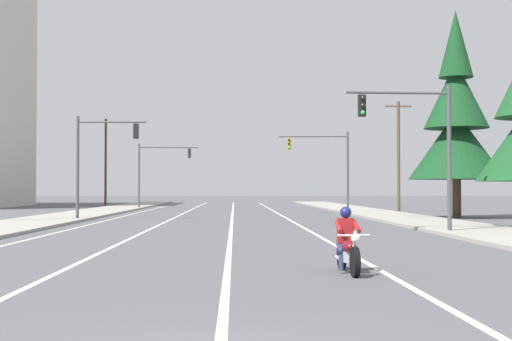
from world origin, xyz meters
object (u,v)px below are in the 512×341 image
traffic_signal_near_left (97,152)px  utility_pole_right_far (398,154)px  traffic_signal_near_right (420,136)px  traffic_signal_mid_left (157,165)px  conifer_tree_right_verge_far (456,122)px  utility_pole_left_far (106,161)px  motorcycle_with_rider (347,246)px  traffic_signal_mid_right (327,159)px

traffic_signal_near_left → utility_pole_right_far: 26.10m
traffic_signal_near_right → traffic_signal_mid_left: size_ratio=1.00×
traffic_signal_mid_left → conifer_tree_right_verge_far: conifer_tree_right_verge_far is taller
traffic_signal_mid_left → utility_pole_left_far: size_ratio=0.64×
traffic_signal_near_right → conifer_tree_right_verge_far: bearing=68.3°
motorcycle_with_rider → utility_pole_right_far: utility_pole_right_far is taller
motorcycle_with_rider → traffic_signal_near_right: size_ratio=0.35×
motorcycle_with_rider → utility_pole_right_far: (10.72, 42.73, 4.09)m
traffic_signal_near_left → traffic_signal_mid_right: bearing=37.2°
motorcycle_with_rider → utility_pole_left_far: 68.46m
traffic_signal_mid_right → traffic_signal_near_left: bearing=-142.8°
traffic_signal_near_left → conifer_tree_right_verge_far: 22.67m
utility_pole_left_far → conifer_tree_right_verge_far: 45.72m
traffic_signal_mid_left → utility_pole_right_far: 23.73m
motorcycle_with_rider → conifer_tree_right_verge_far: 33.20m
traffic_signal_near_right → traffic_signal_mid_right: 25.20m
motorcycle_with_rider → traffic_signal_mid_right: (4.53, 39.31, 3.54)m
traffic_signal_near_left → conifer_tree_right_verge_far: (22.41, 2.77, 2.09)m
motorcycle_with_rider → utility_pole_left_far: utility_pole_left_far is taller
traffic_signal_mid_right → traffic_signal_near_right: bearing=-88.5°
utility_pole_left_far → utility_pole_right_far: bearing=-40.4°
traffic_signal_mid_right → utility_pole_left_far: size_ratio=0.64×
traffic_signal_near_right → traffic_signal_mid_left: bearing=110.6°
traffic_signal_near_left → traffic_signal_mid_right: 19.08m
traffic_signal_near_right → traffic_signal_near_left: size_ratio=1.00×
motorcycle_with_rider → traffic_signal_mid_right: bearing=83.4°
conifer_tree_right_verge_far → utility_pole_right_far: bearing=94.8°
motorcycle_with_rider → traffic_signal_near_left: 29.96m
traffic_signal_near_left → utility_pole_left_far: bearing=99.2°
traffic_signal_mid_right → conifer_tree_right_verge_far: bearing=-50.6°
traffic_signal_mid_right → conifer_tree_right_verge_far: (7.20, -8.76, 2.01)m
conifer_tree_right_verge_far → traffic_signal_near_right: bearing=-111.7°
traffic_signal_mid_right → traffic_signal_mid_left: same height
motorcycle_with_rider → traffic_signal_mid_left: traffic_signal_mid_left is taller
traffic_signal_near_right → utility_pole_left_far: size_ratio=0.64×
traffic_signal_mid_left → conifer_tree_right_verge_far: bearing=-47.7°
traffic_signal_mid_right → utility_pole_left_far: utility_pole_left_far is taller
traffic_signal_mid_left → traffic_signal_near_right: bearing=-69.4°
utility_pole_right_far → motorcycle_with_rider: bearing=-104.1°
motorcycle_with_rider → traffic_signal_mid_right: traffic_signal_mid_right is taller
traffic_signal_near_right → conifer_tree_right_verge_far: size_ratio=0.46×
traffic_signal_near_left → traffic_signal_mid_left: same height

